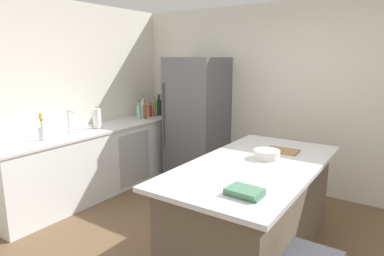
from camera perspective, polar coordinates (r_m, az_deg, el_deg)
The scene contains 18 objects.
wall_rear at distance 4.89m, azimuth 15.98°, elevation 4.91°, with size 6.00×0.10×2.60m, color silver.
wall_left at distance 4.64m, azimuth -24.88°, elevation 3.91°, with size 0.10×6.00×2.60m, color silver.
counter_run_left at distance 4.88m, azimuth -15.46°, elevation -5.21°, with size 0.66×2.98×0.91m.
kitchen_island at distance 3.32m, azimuth 10.45°, elevation -13.31°, with size 1.07×2.11×0.90m.
refrigerator at distance 5.09m, azimuth 0.90°, elevation 1.45°, with size 0.78×0.79×1.87m.
sink_faucet at distance 4.53m, azimuth -20.25°, elevation 1.14°, with size 0.15×0.05×0.30m.
flower_vase at distance 4.26m, azimuth -24.24°, elevation -0.60°, with size 0.08×0.08×0.32m.
paper_towel_roll at distance 4.72m, azimuth -15.94°, elevation 1.53°, with size 0.14×0.14×0.31m.
whiskey_bottle at distance 5.70m, azimuth -5.15°, elevation 3.64°, with size 0.08×0.08×0.33m.
wine_bottle at distance 5.63m, azimuth -5.67°, elevation 3.66°, with size 0.08×0.08×0.35m.
olive_oil_bottle at distance 5.55m, azimuth -6.40°, elevation 3.32°, with size 0.05×0.05×0.31m.
hot_sauce_bottle at distance 5.49m, azimuth -7.11°, elevation 2.93°, with size 0.05×0.05×0.25m.
soda_bottle at distance 5.46m, azimuth -8.32°, elevation 3.31°, with size 0.07×0.07×0.34m.
vinegar_bottle at distance 5.31m, azimuth -8.01°, elevation 2.78°, with size 0.05×0.05×0.29m.
gin_bottle at distance 5.28m, azimuth -9.08°, elevation 2.74°, with size 0.07×0.07×0.29m.
cookbook_stack at distance 2.43m, azimuth 8.97°, elevation -10.73°, with size 0.26×0.20×0.05m.
mixing_bowl at distance 3.31m, azimuth 12.63°, elevation -4.41°, with size 0.26×0.26×0.09m.
cutting_board at distance 3.60m, azimuth 15.13°, elevation -3.76°, with size 0.33×0.23×0.02m.
Camera 1 is at (1.50, -2.37, 1.86)m, focal length 31.21 mm.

